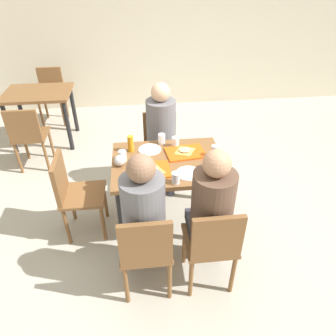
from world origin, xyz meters
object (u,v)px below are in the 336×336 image
at_px(condiment_bottle, 131,144).
at_px(background_chair_near, 28,134).
at_px(chair_near_right, 212,243).
at_px(plastic_cup_c, 123,156).
at_px(person_in_brown_jacket, 211,207).
at_px(pizza_slice_a, 149,168).
at_px(person_far_side, 161,131).
at_px(paper_plate_near_edge, 188,173).
at_px(foil_bundle, 120,161).
at_px(background_table, 39,101).
at_px(background_chair_far, 51,91).
at_px(chair_left_end, 73,191).
at_px(person_in_red, 144,212).
at_px(chair_far_side, 161,144).
at_px(plastic_cup_a, 162,139).
at_px(main_table, 168,171).
at_px(soda_can, 214,151).
at_px(tray_red_near, 149,170).
at_px(tray_red_far, 185,152).
at_px(paper_plate_center, 150,150).
at_px(chair_near_left, 146,249).
at_px(pizza_slice_b, 185,150).
at_px(plastic_cup_d, 175,142).
at_px(plastic_cup_b, 176,178).

distance_m(condiment_bottle, background_chair_near, 1.64).
bearing_deg(chair_near_right, plastic_cup_c, 128.50).
height_order(person_in_brown_jacket, pizza_slice_a, person_in_brown_jacket).
bearing_deg(person_far_side, paper_plate_near_edge, -79.80).
relative_size(foil_bundle, background_table, 0.11).
xyz_separation_m(plastic_cup_c, background_table, (-1.19, 1.87, -0.18)).
relative_size(paper_plate_near_edge, background_chair_far, 0.26).
relative_size(chair_left_end, person_in_red, 0.68).
relative_size(person_in_red, background_chair_far, 1.48).
height_order(person_in_brown_jacket, person_far_side, same).
height_order(chair_far_side, condiment_bottle, condiment_bottle).
xyz_separation_m(chair_left_end, plastic_cup_c, (0.49, 0.06, 0.32)).
bearing_deg(condiment_bottle, plastic_cup_c, -116.01).
bearing_deg(paper_plate_near_edge, foil_bundle, 161.53).
bearing_deg(plastic_cup_a, person_in_brown_jacket, -73.84).
bearing_deg(paper_plate_near_edge, chair_left_end, 168.36).
relative_size(main_table, chair_near_right, 1.18).
relative_size(soda_can, background_chair_far, 0.14).
relative_size(tray_red_near, tray_red_far, 1.00).
relative_size(tray_red_far, paper_plate_center, 1.64).
relative_size(chair_near_left, tray_red_far, 2.40).
relative_size(plastic_cup_c, condiment_bottle, 0.62).
distance_m(person_in_red, soda_can, 0.95).
bearing_deg(background_table, soda_can, -43.24).
relative_size(tray_red_near, paper_plate_near_edge, 1.64).
xyz_separation_m(soda_can, background_table, (-2.03, 1.91, -0.19)).
distance_m(person_far_side, condiment_bottle, 0.54).
xyz_separation_m(main_table, person_in_red, (-0.26, -0.64, 0.10)).
height_order(chair_near_right, background_chair_far, same).
xyz_separation_m(person_far_side, soda_can, (0.43, -0.62, 0.08)).
bearing_deg(chair_far_side, soda_can, -60.14).
bearing_deg(person_in_brown_jacket, chair_far_side, 100.25).
bearing_deg(background_table, paper_plate_near_edge, -50.78).
bearing_deg(paper_plate_center, tray_red_near, -94.14).
bearing_deg(chair_near_left, person_far_side, 79.75).
bearing_deg(pizza_slice_b, person_in_red, -119.44).
distance_m(tray_red_near, pizza_slice_b, 0.45).
distance_m(paper_plate_near_edge, background_chair_near, 2.27).
xyz_separation_m(tray_red_near, condiment_bottle, (-0.15, 0.35, 0.07)).
bearing_deg(plastic_cup_a, plastic_cup_d, -31.58).
distance_m(soda_can, background_table, 2.80).
bearing_deg(person_in_red, background_chair_far, 112.16).
bearing_deg(background_table, plastic_cup_b, -54.35).
relative_size(foil_bundle, background_chair_near, 0.12).
bearing_deg(chair_near_right, person_in_brown_jacket, 90.00).
xyz_separation_m(chair_near_left, soda_can, (0.69, 0.80, 0.33)).
height_order(person_in_red, tray_red_near, person_in_red).
relative_size(chair_near_left, chair_left_end, 1.00).
height_order(plastic_cup_b, foil_bundle, same).
relative_size(plastic_cup_d, foil_bundle, 1.00).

